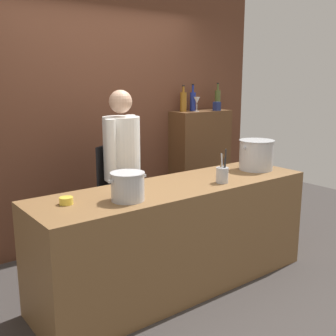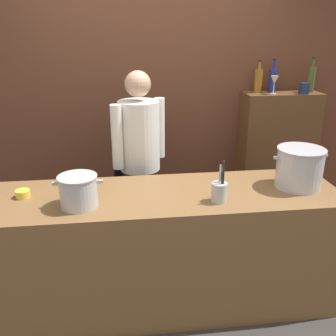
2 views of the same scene
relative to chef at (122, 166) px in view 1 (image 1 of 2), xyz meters
The scene contains 14 objects.
ground_plane 1.18m from the chef, 78.88° to the right, with size 8.00×8.00×0.00m, color #383330.
brick_back_panel 0.92m from the chef, 79.88° to the left, with size 4.40×0.10×3.00m, color brown.
prep_counter 0.85m from the chef, 78.88° to the right, with size 2.47×0.70×0.90m, color brown.
bar_cabinet 1.57m from the chef, 19.88° to the left, with size 0.76×0.32×1.37m, color brown.
chef is the anchor object (origin of this frame).
stockpot_large 1.29m from the chef, 31.40° to the right, with size 0.39×0.33×0.29m.
stockpot_small 0.90m from the chef, 118.30° to the right, with size 0.31×0.25×0.21m.
utensil_crock 0.96m from the chef, 60.31° to the right, with size 0.10×0.10×0.29m.
butter_jar 1.02m from the chef, 143.28° to the right, with size 0.10×0.10×0.05m, color yellow.
wine_bottle_cobalt 1.56m from the chef, 22.73° to the left, with size 0.07×0.07×0.32m.
wine_bottle_amber 1.43m from the chef, 25.18° to the left, with size 0.08×0.08×0.31m.
wine_bottle_olive 1.90m from the chef, 17.23° to the left, with size 0.07×0.07×0.33m.
wine_glass_short 1.50m from the chef, 19.27° to the left, with size 0.08×0.08×0.17m.
spice_tin_navy 1.73m from the chef, 14.61° to the left, with size 0.07×0.07×0.11m, color navy.
Camera 1 is at (-2.05, -2.56, 1.76)m, focal length 43.93 mm.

